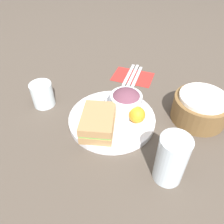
{
  "coord_description": "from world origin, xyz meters",
  "views": [
    {
      "loc": [
        0.48,
        0.17,
        0.5
      ],
      "look_at": [
        0.0,
        0.0,
        0.04
      ],
      "focal_mm": 35.0,
      "sensor_mm": 36.0,
      "label": 1
    }
  ],
  "objects": [
    {
      "name": "ground_plane",
      "position": [
        0.0,
        0.0,
        0.0
      ],
      "size": [
        4.0,
        4.0,
        0.0
      ],
      "primitive_type": "plane",
      "color": "#4C4238"
    },
    {
      "name": "salad_bowl",
      "position": [
        -0.05,
        0.03,
        0.06
      ],
      "size": [
        0.1,
        0.1,
        0.08
      ],
      "color": "white",
      "rests_on": "plate"
    },
    {
      "name": "knife",
      "position": [
        -0.28,
        -0.01,
        0.01
      ],
      "size": [
        0.18,
        0.02,
        0.01
      ],
      "primitive_type": "cube",
      "rotation": [
        0.0,
        0.0,
        3.17
      ],
      "color": "silver",
      "rests_on": "napkin"
    },
    {
      "name": "fork",
      "position": [
        -0.28,
        -0.03,
        0.01
      ],
      "size": [
        0.17,
        0.02,
        0.01
      ],
      "primitive_type": "cube",
      "rotation": [
        0.0,
        0.0,
        3.17
      ],
      "color": "silver",
      "rests_on": "napkin"
    },
    {
      "name": "spoon",
      "position": [
        -0.28,
        0.01,
        0.01
      ],
      "size": [
        0.15,
        0.02,
        0.01
      ],
      "primitive_type": "cube",
      "rotation": [
        0.0,
        0.0,
        3.17
      ],
      "color": "silver",
      "rests_on": "napkin"
    },
    {
      "name": "plate",
      "position": [
        0.0,
        0.0,
        0.01
      ],
      "size": [
        0.28,
        0.28,
        0.02
      ],
      "primitive_type": "cylinder",
      "color": "silver",
      "rests_on": "ground_plane"
    },
    {
      "name": "napkin",
      "position": [
        -0.28,
        -0.01,
        0.0
      ],
      "size": [
        0.11,
        0.16,
        0.0
      ],
      "primitive_type": "cube",
      "color": "#B22823",
      "rests_on": "ground_plane"
    },
    {
      "name": "orange_wedge",
      "position": [
        -0.01,
        0.08,
        0.05
      ],
      "size": [
        0.05,
        0.05,
        0.05
      ],
      "primitive_type": "sphere",
      "color": "orange",
      "rests_on": "plate"
    },
    {
      "name": "water_glass",
      "position": [
        -0.0,
        -0.25,
        0.04
      ],
      "size": [
        0.07,
        0.07,
        0.09
      ],
      "primitive_type": "cylinder",
      "color": "silver",
      "rests_on": "ground_plane"
    },
    {
      "name": "drink_glass",
      "position": [
        0.14,
        0.2,
        0.07
      ],
      "size": [
        0.07,
        0.07,
        0.14
      ],
      "primitive_type": "cylinder",
      "color": "silver",
      "rests_on": "ground_plane"
    },
    {
      "name": "bread_basket",
      "position": [
        -0.11,
        0.26,
        0.04
      ],
      "size": [
        0.17,
        0.17,
        0.09
      ],
      "color": "brown",
      "rests_on": "ground_plane"
    },
    {
      "name": "sandwich",
      "position": [
        0.07,
        -0.02,
        0.05
      ],
      "size": [
        0.15,
        0.12,
        0.06
      ],
      "color": "#A37A4C",
      "rests_on": "plate"
    },
    {
      "name": "dressing_cup",
      "position": [
        -0.04,
        -0.07,
        0.03
      ],
      "size": [
        0.05,
        0.05,
        0.03
      ],
      "primitive_type": "cylinder",
      "color": "#B7B7BC",
      "rests_on": "plate"
    }
  ]
}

